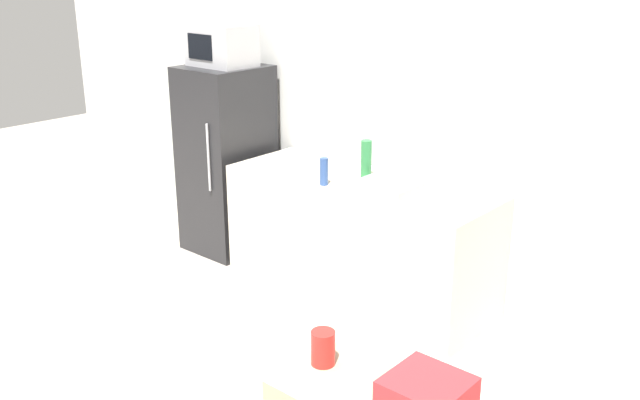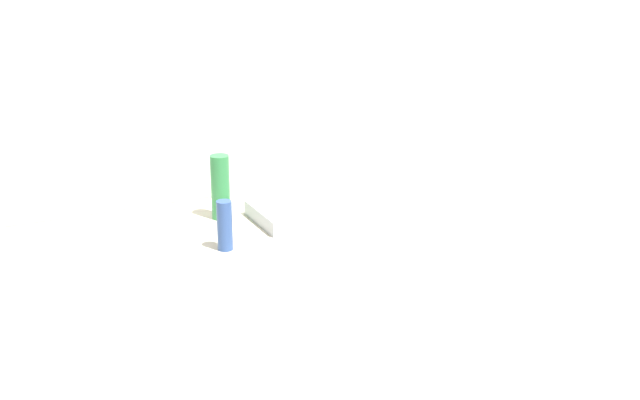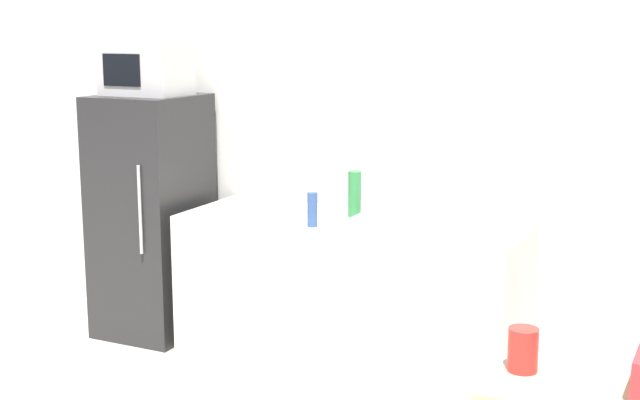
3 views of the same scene
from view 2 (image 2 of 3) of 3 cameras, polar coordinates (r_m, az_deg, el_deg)
name	(u,v)px [view 2 (image 2 of 3)]	position (r m, az deg, el deg)	size (l,w,h in m)	color
wall_back	(193,97)	(3.78, -8.14, 6.53)	(8.00, 0.06, 2.60)	silver
counter	(238,322)	(3.72, -5.29, -7.81)	(1.94, 0.71, 0.86)	beige
sink_basin	(303,211)	(3.58, -1.12, -0.74)	(0.39, 0.30, 0.06)	#9EA3A8
bottle_tall	(221,187)	(3.58, -6.37, 0.83)	(0.07, 0.07, 0.26)	#2D7F42
bottle_short	(225,225)	(3.27, -6.12, -1.63)	(0.06, 0.06, 0.19)	#2D4C8C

